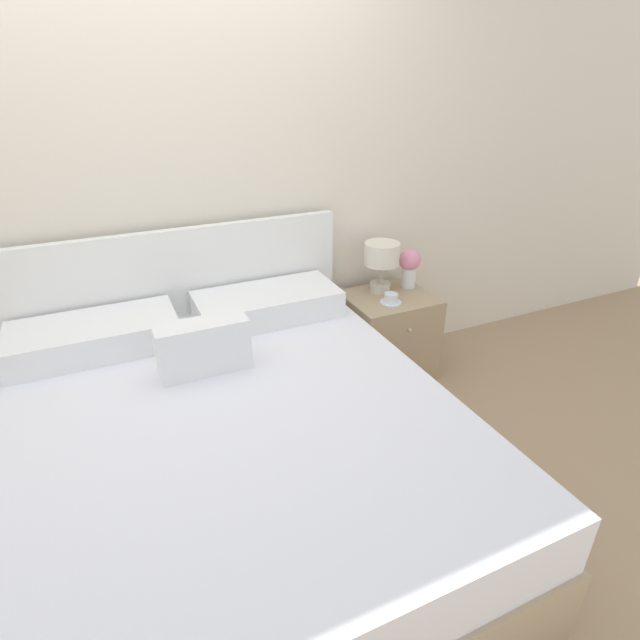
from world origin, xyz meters
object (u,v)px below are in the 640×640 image
bed (227,454)px  teacup (391,299)px  table_lamp (382,258)px  nightstand (387,336)px  flower_vase (410,265)px

bed → teacup: 1.32m
table_lamp → bed: bearing=-147.2°
table_lamp → nightstand: bearing=-77.9°
nightstand → table_lamp: bearing=102.1°
bed → flower_vase: bed is taller
bed → nightstand: (1.20, 0.67, -0.04)m
bed → nightstand: 1.37m
bed → nightstand: size_ratio=3.62×
nightstand → teacup: bearing=-119.8°
flower_vase → table_lamp: bearing=178.0°
table_lamp → teacup: (-0.03, -0.17, -0.19)m
flower_vase → teacup: bearing=-144.4°
table_lamp → flower_vase: 0.21m
bed → nightstand: bed is taller
bed → table_lamp: size_ratio=6.35×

